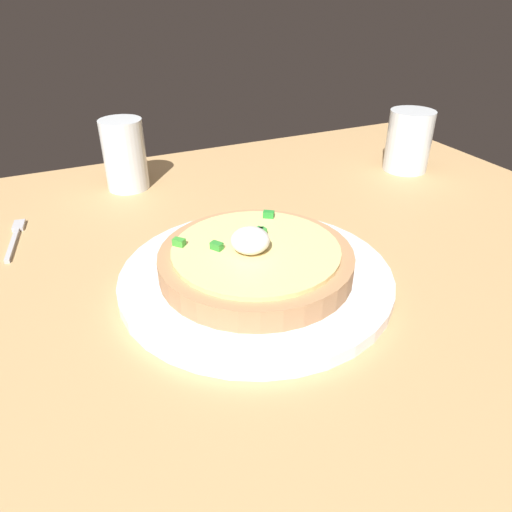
% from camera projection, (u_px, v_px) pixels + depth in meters
% --- Properties ---
extents(dining_table, '(1.16, 0.81, 0.02)m').
position_uv_depth(dining_table, '(211.00, 271.00, 0.57)').
color(dining_table, tan).
rests_on(dining_table, ground).
extents(plate, '(0.30, 0.30, 0.01)m').
position_uv_depth(plate, '(256.00, 277.00, 0.53)').
color(plate, white).
rests_on(plate, dining_table).
extents(pizza, '(0.21, 0.21, 0.06)m').
position_uv_depth(pizza, '(256.00, 260.00, 0.51)').
color(pizza, '#AE7F55').
rests_on(pizza, plate).
extents(cup_near, '(0.07, 0.07, 0.10)m').
position_uv_depth(cup_near, '(408.00, 144.00, 0.81)').
color(cup_near, silver).
rests_on(cup_near, dining_table).
extents(cup_far, '(0.07, 0.07, 0.11)m').
position_uv_depth(cup_far, '(125.00, 158.00, 0.74)').
color(cup_far, silver).
rests_on(cup_far, dining_table).
extents(fork, '(0.03, 0.11, 0.00)m').
position_uv_depth(fork, '(15.00, 236.00, 0.62)').
color(fork, '#B7B7BC').
rests_on(fork, dining_table).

